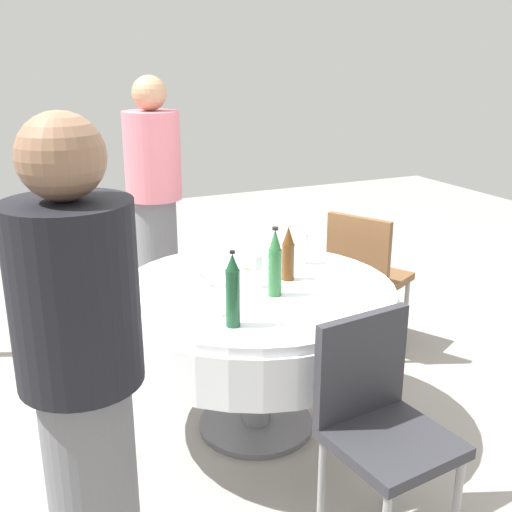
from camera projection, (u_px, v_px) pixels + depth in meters
name	position (u px, v px, depth m)	size (l,w,h in m)	color
ground_plane	(256.00, 426.00, 3.07)	(10.00, 10.00, 0.00)	gray
dining_table	(256.00, 316.00, 2.89)	(1.30, 1.30, 0.74)	white
bottle_brown_east	(288.00, 254.00, 2.88)	(0.06, 0.06, 0.27)	#593314
bottle_green_mid	(275.00, 264.00, 2.68)	(0.06, 0.06, 0.31)	#2D6B38
bottle_dark_green_south	(233.00, 291.00, 2.38)	(0.06, 0.06, 0.31)	#194728
wine_glass_front	(256.00, 264.00, 2.79)	(0.06, 0.06, 0.15)	white
wine_glass_west	(206.00, 265.00, 2.81)	(0.07, 0.07, 0.14)	white
wine_glass_outer	(302.00, 242.00, 3.11)	(0.06, 0.06, 0.16)	white
wine_glass_right	(199.00, 258.00, 2.93)	(0.07, 0.07, 0.13)	white
wine_glass_inner	(192.00, 240.00, 3.14)	(0.06, 0.06, 0.16)	white
plate_inner	(251.00, 268.00, 3.03)	(0.20, 0.20, 0.04)	white
plate_rear	(210.00, 305.00, 2.60)	(0.24, 0.24, 0.02)	white
fork_mid	(334.00, 303.00, 2.63)	(0.18, 0.02, 0.01)	silver
spoon_south	(317.00, 287.00, 2.82)	(0.18, 0.02, 0.01)	silver
folded_napkin	(269.00, 251.00, 3.30)	(0.14, 0.14, 0.02)	white
person_east	(155.00, 206.00, 3.83)	(0.34, 0.34, 1.64)	slate
person_mid	(84.00, 393.00, 1.72)	(0.34, 0.34, 1.62)	slate
chair_outer	(365.00, 271.00, 3.70)	(0.54, 0.54, 0.87)	brown
chair_right	(378.00, 414.00, 2.23)	(0.44, 0.44, 0.87)	#2D2D33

